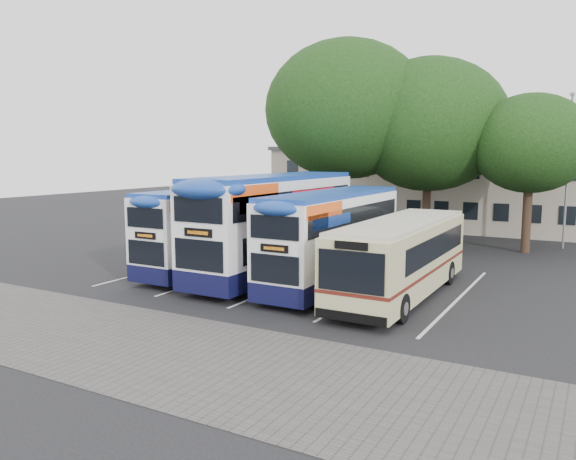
# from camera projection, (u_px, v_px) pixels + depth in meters

# --- Properties ---
(ground) EXTENTS (120.00, 120.00, 0.00)m
(ground) POSITION_uv_depth(u_px,v_px,m) (327.00, 320.00, 18.96)
(ground) COLOR black
(ground) RESTS_ON ground
(paving_strip) EXTENTS (40.00, 6.00, 0.01)m
(paving_strip) POSITION_uv_depth(u_px,v_px,m) (185.00, 355.00, 15.61)
(paving_strip) COLOR #595654
(paving_strip) RESTS_ON ground
(bay_lines) EXTENTS (14.12, 11.00, 0.01)m
(bay_lines) POSITION_uv_depth(u_px,v_px,m) (299.00, 279.00, 25.10)
(bay_lines) COLOR silver
(bay_lines) RESTS_ON ground
(depot_building) EXTENTS (32.40, 8.40, 6.20)m
(depot_building) POSITION_uv_depth(u_px,v_px,m) (482.00, 187.00, 41.87)
(depot_building) COLOR #BBAA96
(depot_building) RESTS_ON ground
(lamp_post) EXTENTS (0.25, 1.05, 9.06)m
(lamp_post) POSITION_uv_depth(u_px,v_px,m) (568.00, 163.00, 32.63)
(lamp_post) COLOR gray
(lamp_post) RESTS_ON ground
(tree_left) EXTENTS (10.23, 10.23, 12.69)m
(tree_left) POSITION_uv_depth(u_px,v_px,m) (346.00, 110.00, 35.22)
(tree_left) COLOR black
(tree_left) RESTS_ON ground
(tree_mid) EXTENTS (9.60, 9.60, 11.45)m
(tree_mid) POSITION_uv_depth(u_px,v_px,m) (429.00, 125.00, 34.48)
(tree_mid) COLOR black
(tree_mid) RESTS_ON ground
(tree_right) EXTENTS (6.52, 6.52, 8.94)m
(tree_right) POSITION_uv_depth(u_px,v_px,m) (531.00, 144.00, 31.21)
(tree_right) COLOR black
(tree_right) RESTS_ON ground
(bus_dd_left) EXTENTS (2.30, 9.49, 3.95)m
(bus_dd_left) POSITION_uv_depth(u_px,v_px,m) (216.00, 225.00, 26.86)
(bus_dd_left) COLOR #0E0F34
(bus_dd_left) RESTS_ON ground
(bus_dd_mid) EXTENTS (2.70, 11.12, 4.64)m
(bus_dd_mid) POSITION_uv_depth(u_px,v_px,m) (275.00, 221.00, 25.54)
(bus_dd_mid) COLOR #0E0F34
(bus_dd_mid) RESTS_ON ground
(bus_dd_right) EXTENTS (2.33, 9.64, 4.01)m
(bus_dd_right) POSITION_uv_depth(u_px,v_px,m) (333.00, 234.00, 23.58)
(bus_dd_right) COLOR #0E0F34
(bus_dd_right) RESTS_ON ground
(bus_single) EXTENTS (2.58, 10.14, 3.02)m
(bus_single) POSITION_uv_depth(u_px,v_px,m) (402.00, 253.00, 21.95)
(bus_single) COLOR #CAC286
(bus_single) RESTS_ON ground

